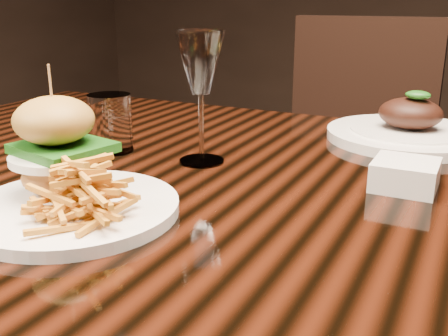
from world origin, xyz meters
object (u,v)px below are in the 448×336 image
at_px(burger_plate, 70,177).
at_px(wine_glass, 200,67).
at_px(far_dish, 409,131).
at_px(dining_table, 268,225).
at_px(chair_far, 350,155).

xyz_separation_m(burger_plate, wine_glass, (0.04, 0.26, 0.11)).
xyz_separation_m(wine_glass, far_dish, (0.28, 0.29, -0.13)).
bearing_deg(dining_table, burger_plate, -125.17).
bearing_deg(chair_far, wine_glass, -92.55).
distance_m(dining_table, far_dish, 0.36).
distance_m(burger_plate, wine_glass, 0.28).
height_order(dining_table, wine_glass, wine_glass).
height_order(dining_table, chair_far, chair_far).
distance_m(burger_plate, far_dish, 0.63).
height_order(wine_glass, far_dish, wine_glass).
distance_m(wine_glass, far_dish, 0.42).
relative_size(wine_glass, chair_far, 0.22).
bearing_deg(chair_far, dining_table, -84.33).
xyz_separation_m(dining_table, far_dish, (0.15, 0.32, 0.09)).
xyz_separation_m(burger_plate, far_dish, (0.31, 0.55, -0.03)).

